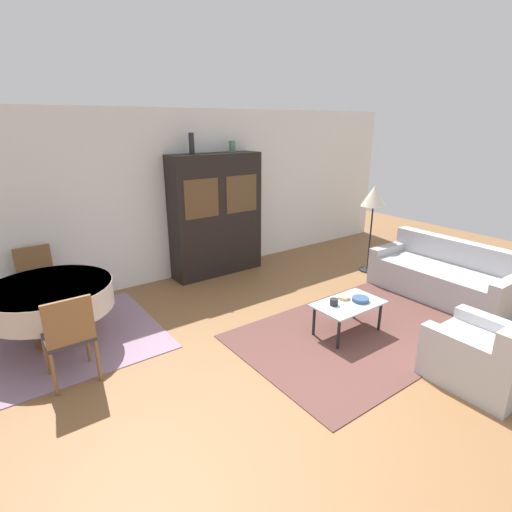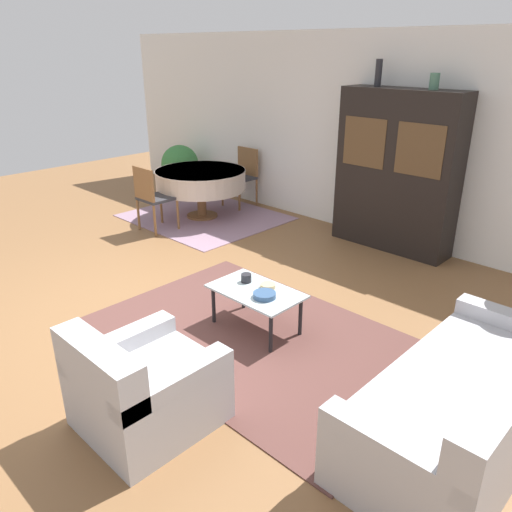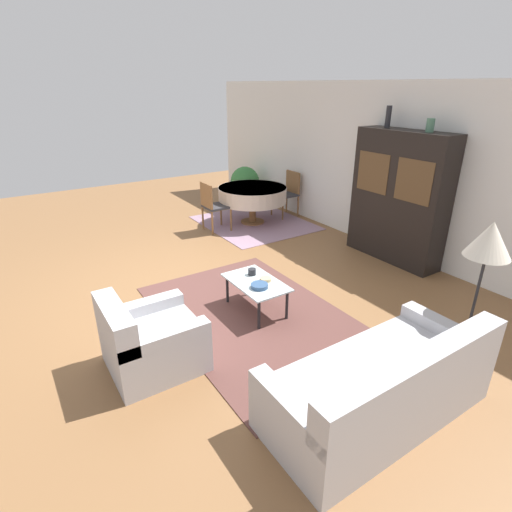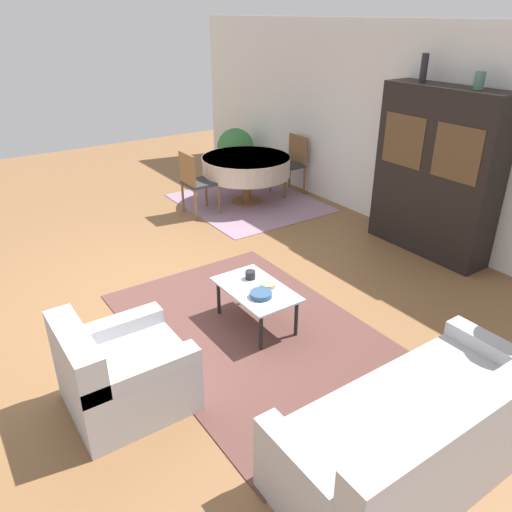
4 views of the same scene
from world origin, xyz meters
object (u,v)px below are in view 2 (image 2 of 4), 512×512
(armchair, at_px, (143,389))
(bowl_small, at_px, (268,286))
(dining_chair_near, at_px, (152,195))
(vase_short, at_px, (434,81))
(couch, at_px, (470,405))
(dining_table, at_px, (201,180))
(dining_chair_far, at_px, (243,173))
(vase_tall, at_px, (378,73))
(bowl, at_px, (264,295))
(coffee_table, at_px, (256,295))
(display_cabinet, at_px, (397,172))
(potted_plant, at_px, (180,166))
(cup, at_px, (246,278))

(armchair, xyz_separation_m, bowl_small, (-0.30, 1.59, 0.13))
(armchair, bearing_deg, dining_chair_near, 143.83)
(armchair, distance_m, vase_short, 4.62)
(couch, relative_size, dining_table, 1.45)
(dining_chair_far, distance_m, vase_tall, 2.88)
(bowl, height_order, bowl_small, bowl)
(dining_table, distance_m, bowl_small, 3.47)
(armchair, height_order, coffee_table, armchair)
(vase_tall, bearing_deg, coffee_table, -78.05)
(display_cabinet, distance_m, potted_plant, 4.17)
(cup, relative_size, vase_short, 0.55)
(couch, distance_m, dining_table, 5.34)
(dining_chair_far, relative_size, vase_short, 5.16)
(display_cabinet, height_order, potted_plant, display_cabinet)
(dining_chair_near, bearing_deg, display_cabinet, 33.65)
(coffee_table, xyz_separation_m, cup, (-0.19, 0.06, 0.09))
(bowl, bearing_deg, display_cabinet, 97.10)
(vase_short, bearing_deg, dining_chair_far, -179.53)
(couch, xyz_separation_m, dining_chair_far, (-4.98, 2.82, 0.25))
(couch, bearing_deg, cup, 86.64)
(dining_chair_near, height_order, cup, dining_chair_near)
(display_cabinet, distance_m, dining_chair_far, 2.80)
(dining_table, bearing_deg, cup, -32.74)
(dining_table, xyz_separation_m, cup, (2.77, -1.78, -0.15))
(coffee_table, relative_size, vase_short, 4.74)
(armchair, relative_size, potted_plant, 1.02)
(potted_plant, bearing_deg, cup, -30.58)
(armchair, xyz_separation_m, potted_plant, (-4.66, 3.98, 0.19))
(dining_chair_far, relative_size, bowl, 4.56)
(armchair, bearing_deg, potted_plant, 139.53)
(vase_tall, xyz_separation_m, potted_plant, (-3.74, -0.27, -1.69))
(dining_table, relative_size, potted_plant, 1.59)
(dining_chair_far, xyz_separation_m, bowl, (3.11, -2.80, -0.11))
(vase_short, xyz_separation_m, potted_plant, (-4.47, -0.27, -1.62))
(bowl, relative_size, bowl_small, 1.43)
(coffee_table, bearing_deg, display_cabinet, 94.06)
(dining_chair_near, relative_size, potted_plant, 1.08)
(display_cabinet, bearing_deg, bowl_small, -84.85)
(coffee_table, height_order, dining_chair_near, dining_chair_near)
(cup, bearing_deg, dining_chair_near, 162.49)
(bowl, distance_m, potted_plant, 5.16)
(couch, height_order, bowl_small, couch)
(potted_plant, bearing_deg, vase_tall, 4.08)
(dining_chair_near, height_order, bowl, dining_chair_near)
(couch, bearing_deg, bowl, 89.53)
(armchair, distance_m, bowl, 1.44)
(couch, xyz_separation_m, armchair, (-1.69, -1.41, 0.00))
(cup, bearing_deg, vase_tall, 98.33)
(coffee_table, relative_size, vase_tall, 2.71)
(dining_chair_far, bearing_deg, display_cabinet, -179.49)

